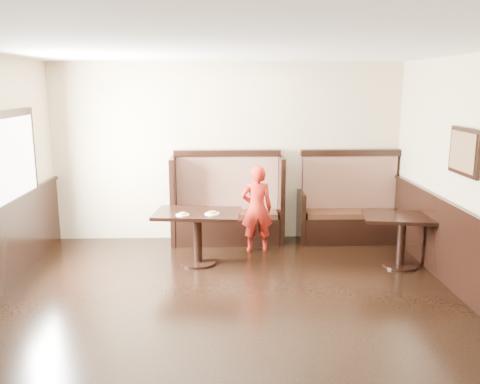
{
  "coord_description": "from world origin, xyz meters",
  "views": [
    {
      "loc": [
        -0.06,
        -4.5,
        2.46
      ],
      "look_at": [
        0.17,
        2.35,
        1.0
      ],
      "focal_mm": 38.0,
      "sensor_mm": 36.0,
      "label": 1
    }
  ],
  "objects_px": {
    "table_main": "(198,224)",
    "booth_main": "(228,209)",
    "child": "(257,209)",
    "booth_neighbor": "(350,211)",
    "table_neighbor": "(402,229)"
  },
  "relations": [
    {
      "from": "table_main",
      "to": "booth_main",
      "type": "bearing_deg",
      "value": 74.28
    },
    {
      "from": "booth_main",
      "to": "table_main",
      "type": "height_order",
      "value": "booth_main"
    },
    {
      "from": "booth_main",
      "to": "child",
      "type": "distance_m",
      "value": 0.67
    },
    {
      "from": "booth_main",
      "to": "booth_neighbor",
      "type": "bearing_deg",
      "value": -0.05
    },
    {
      "from": "booth_main",
      "to": "table_neighbor",
      "type": "distance_m",
      "value": 2.66
    },
    {
      "from": "table_neighbor",
      "to": "child",
      "type": "bearing_deg",
      "value": 168.81
    },
    {
      "from": "table_main",
      "to": "table_neighbor",
      "type": "distance_m",
      "value": 2.79
    },
    {
      "from": "booth_neighbor",
      "to": "child",
      "type": "height_order",
      "value": "booth_neighbor"
    },
    {
      "from": "table_main",
      "to": "table_neighbor",
      "type": "relative_size",
      "value": 1.1
    },
    {
      "from": "table_neighbor",
      "to": "booth_main",
      "type": "bearing_deg",
      "value": 162.02
    },
    {
      "from": "booth_neighbor",
      "to": "booth_main",
      "type": "bearing_deg",
      "value": 179.95
    },
    {
      "from": "table_main",
      "to": "table_neighbor",
      "type": "xyz_separation_m",
      "value": [
        2.79,
        -0.2,
        -0.03
      ]
    },
    {
      "from": "booth_main",
      "to": "table_neighbor",
      "type": "xyz_separation_m",
      "value": [
        2.37,
        -1.22,
        0.01
      ]
    },
    {
      "from": "booth_main",
      "to": "booth_neighbor",
      "type": "height_order",
      "value": "same"
    },
    {
      "from": "booth_main",
      "to": "booth_neighbor",
      "type": "xyz_separation_m",
      "value": [
        1.95,
        -0.0,
        -0.05
      ]
    }
  ]
}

